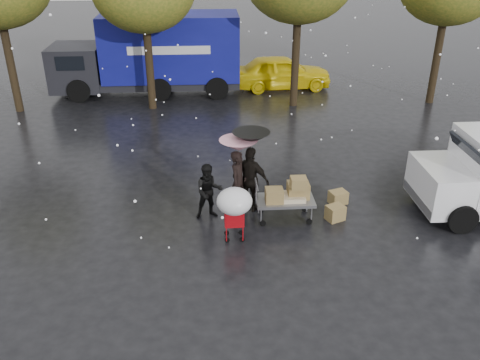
{
  "coord_description": "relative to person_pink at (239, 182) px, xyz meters",
  "views": [
    {
      "loc": [
        -1.18,
        -10.77,
        6.92
      ],
      "look_at": [
        -0.4,
        1.0,
        0.99
      ],
      "focal_mm": 38.0,
      "sensor_mm": 36.0,
      "label": 1
    }
  ],
  "objects": [
    {
      "name": "box_ground_far",
      "position": [
        2.78,
        0.26,
        -0.7
      ],
      "size": [
        0.55,
        0.49,
        0.36
      ],
      "primitive_type": "cube",
      "rotation": [
        0.0,
        0.0,
        0.33
      ],
      "color": "olive",
      "rests_on": "ground"
    },
    {
      "name": "shopping_cart",
      "position": [
        -0.19,
        -1.49,
        0.19
      ],
      "size": [
        0.84,
        0.84,
        1.46
      ],
      "color": "red",
      "rests_on": "ground"
    },
    {
      "name": "box_ground_near",
      "position": [
        2.49,
        -0.6,
        -0.68
      ],
      "size": [
        0.55,
        0.5,
        0.4
      ],
      "primitive_type": "cube",
      "rotation": [
        0.0,
        0.0,
        0.41
      ],
      "color": "olive",
      "rests_on": "ground"
    },
    {
      "name": "person_pink",
      "position": [
        0.0,
        0.0,
        0.0
      ],
      "size": [
        0.68,
        0.76,
        1.76
      ],
      "primitive_type": "imported",
      "rotation": [
        0.0,
        0.0,
        1.07
      ],
      "color": "black",
      "rests_on": "ground"
    },
    {
      "name": "ground",
      "position": [
        0.43,
        -1.11,
        -0.88
      ],
      "size": [
        90.0,
        90.0,
        0.0
      ],
      "primitive_type": "plane",
      "color": "black",
      "rests_on": "ground"
    },
    {
      "name": "person_middle",
      "position": [
        -0.78,
        -0.24,
        -0.12
      ],
      "size": [
        0.82,
        0.69,
        1.51
      ],
      "primitive_type": "imported",
      "rotation": [
        0.0,
        0.0,
        0.17
      ],
      "color": "black",
      "rests_on": "ground"
    },
    {
      "name": "vendor_cart",
      "position": [
        1.26,
        -0.49,
        -0.15
      ],
      "size": [
        1.52,
        0.8,
        1.27
      ],
      "color": "slate",
      "rests_on": "ground"
    },
    {
      "name": "umbrella_black",
      "position": [
        0.33,
        0.08,
        1.22
      ],
      "size": [
        0.98,
        0.98,
        2.25
      ],
      "color": "#4C4C4C",
      "rests_on": "ground"
    },
    {
      "name": "yellow_taxi",
      "position": [
        2.74,
        11.41,
        -0.1
      ],
      "size": [
        4.67,
        2.11,
        1.55
      ],
      "primitive_type": "imported",
      "rotation": [
        0.0,
        0.0,
        1.63
      ],
      "color": "yellow",
      "rests_on": "ground"
    },
    {
      "name": "blue_truck",
      "position": [
        -3.15,
        11.1,
        0.88
      ],
      "size": [
        8.3,
        2.6,
        3.5
      ],
      "color": "navy",
      "rests_on": "ground"
    },
    {
      "name": "person_black",
      "position": [
        0.33,
        0.08,
        0.03
      ],
      "size": [
        1.14,
        0.95,
        1.82
      ],
      "primitive_type": "imported",
      "rotation": [
        0.0,
        0.0,
        2.57
      ],
      "color": "black",
      "rests_on": "ground"
    },
    {
      "name": "umbrella_pink",
      "position": [
        0.0,
        0.0,
        1.05
      ],
      "size": [
        0.99,
        0.99,
        2.08
      ],
      "color": "#4C4C4C",
      "rests_on": "ground"
    }
  ]
}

